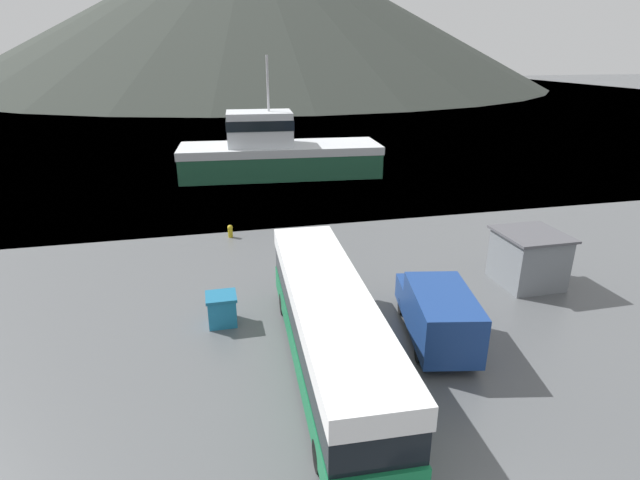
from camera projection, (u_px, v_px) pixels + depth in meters
name	position (u px, v px, depth m)	size (l,w,h in m)	color
water_surface	(221.00, 90.00, 141.79)	(240.00, 240.00, 0.00)	#475B6B
hill_backdrop	(253.00, 7.00, 161.99)	(184.34, 184.34, 47.62)	#2D332D
tour_bus	(329.00, 325.00, 17.38)	(3.16, 12.77, 3.26)	#146B3D
delivery_van	(438.00, 312.00, 19.48)	(3.31, 6.14, 2.31)	navy
fishing_boat	(276.00, 152.00, 45.14)	(18.32, 7.04, 10.41)	#1E5138
storage_bin	(222.00, 309.00, 20.85)	(1.26, 1.21, 1.33)	teal
dock_kiosk	(528.00, 258.00, 24.26)	(2.99, 3.07, 2.64)	slate
mooring_bollard	(230.00, 231.00, 30.62)	(0.33, 0.33, 0.79)	#B29919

